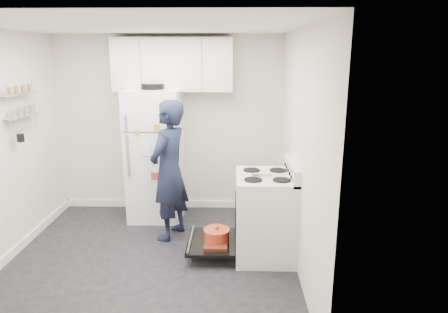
{
  "coord_description": "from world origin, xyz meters",
  "views": [
    {
      "loc": [
        0.91,
        -4.04,
        2.24
      ],
      "look_at": [
        0.8,
        0.58,
        1.05
      ],
      "focal_mm": 32.0,
      "sensor_mm": 36.0,
      "label": 1
    }
  ],
  "objects_px": {
    "electric_range": "(264,216)",
    "person": "(169,171)",
    "open_oven_door": "(214,239)",
    "refrigerator": "(156,154)"
  },
  "relations": [
    {
      "from": "open_oven_door",
      "to": "person",
      "type": "relative_size",
      "value": 0.41
    },
    {
      "from": "refrigerator",
      "to": "person",
      "type": "xyz_separation_m",
      "value": [
        0.29,
        -0.64,
        -0.04
      ]
    },
    {
      "from": "electric_range",
      "to": "open_oven_door",
      "type": "height_order",
      "value": "electric_range"
    },
    {
      "from": "open_oven_door",
      "to": "person",
      "type": "xyz_separation_m",
      "value": [
        -0.57,
        0.47,
        0.67
      ]
    },
    {
      "from": "person",
      "to": "open_oven_door",
      "type": "bearing_deg",
      "value": 72.38
    },
    {
      "from": "electric_range",
      "to": "person",
      "type": "height_order",
      "value": "person"
    },
    {
      "from": "open_oven_door",
      "to": "refrigerator",
      "type": "xyz_separation_m",
      "value": [
        -0.85,
        1.11,
        0.71
      ]
    },
    {
      "from": "open_oven_door",
      "to": "electric_range",
      "type": "bearing_deg",
      "value": 1.23
    },
    {
      "from": "electric_range",
      "to": "open_oven_door",
      "type": "bearing_deg",
      "value": -178.77
    },
    {
      "from": "open_oven_door",
      "to": "person",
      "type": "bearing_deg",
      "value": 140.53
    }
  ]
}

